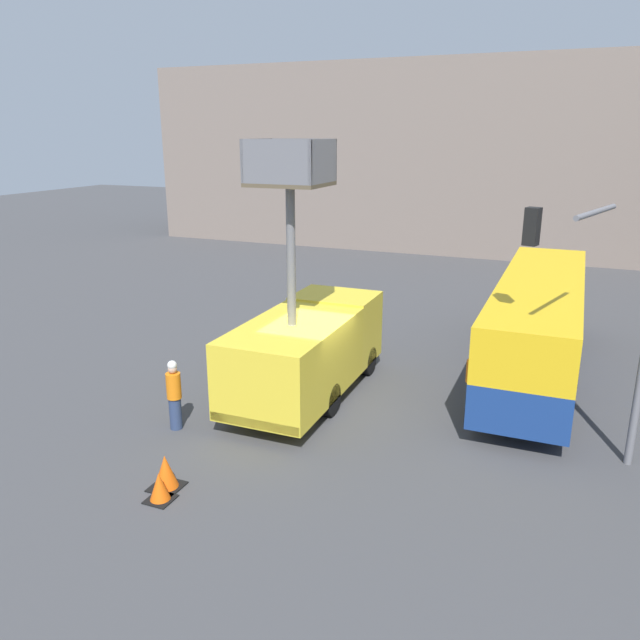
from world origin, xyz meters
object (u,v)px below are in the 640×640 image
traffic_cone_near_truck (166,472)px  utility_truck (307,345)px  road_worker_directing (472,380)px  road_worker_near_truck (174,395)px  city_bus (538,319)px  traffic_cone_mid_road (159,487)px  traffic_light_pole (605,289)px

traffic_cone_near_truck → utility_truck: bearing=81.7°
road_worker_directing → road_worker_near_truck: bearing=-90.4°
utility_truck → city_bus: utility_truck is taller
city_bus → road_worker_directing: size_ratio=6.68×
road_worker_directing → traffic_cone_near_truck: bearing=-70.9°
traffic_cone_near_truck → traffic_cone_mid_road: size_ratio=1.21×
traffic_cone_mid_road → city_bus: bearing=57.9°
city_bus → road_worker_near_truck: bearing=137.6°
traffic_light_pole → utility_truck: bearing=176.4°
traffic_cone_near_truck → city_bus: bearing=56.1°
traffic_light_pole → road_worker_near_truck: size_ratio=3.21×
road_worker_directing → traffic_cone_mid_road: bearing=-68.2°
road_worker_near_truck → traffic_cone_mid_road: (1.64, -2.94, -0.65)m
utility_truck → traffic_cone_mid_road: size_ratio=11.38×
traffic_cone_near_truck → traffic_cone_mid_road: 0.50m
utility_truck → traffic_light_pole: size_ratio=1.20×
city_bus → road_worker_directing: 3.89m
road_worker_near_truck → traffic_cone_mid_road: size_ratio=2.95×
road_worker_near_truck → road_worker_directing: road_worker_near_truck is taller
road_worker_directing → traffic_cone_near_truck: (-5.46, -6.70, -0.49)m
utility_truck → traffic_cone_mid_road: (-0.67, -6.23, -1.26)m
traffic_light_pole → road_worker_near_truck: 10.74m
city_bus → traffic_light_pole: 5.62m
utility_truck → traffic_cone_mid_road: utility_truck is taller
utility_truck → traffic_cone_near_truck: size_ratio=9.41×
traffic_light_pole → traffic_cone_mid_road: bearing=-145.1°
road_worker_directing → utility_truck: bearing=-110.3°
traffic_light_pole → city_bus: bearing=107.5°
traffic_cone_near_truck → traffic_light_pole: bearing=32.1°
city_bus → road_worker_near_truck: size_ratio=6.14×
utility_truck → traffic_cone_mid_road: bearing=-96.1°
utility_truck → traffic_cone_mid_road: 6.39m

